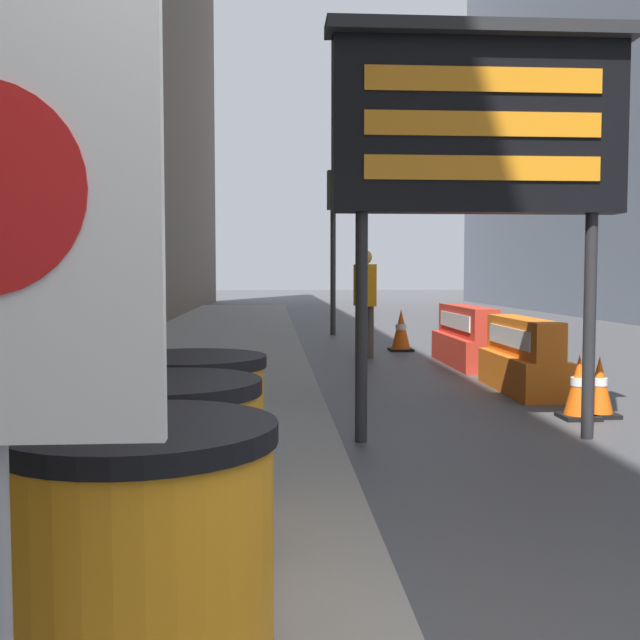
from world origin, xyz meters
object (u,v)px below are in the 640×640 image
barrel_drum_foreground (141,564)px  message_board (479,127)px  traffic_light_near_curb (333,216)px  jersey_barrier_orange_near (523,359)px  traffic_cone_far (579,387)px  barrel_drum_middle (164,481)px  pedestrian_worker (365,294)px  barrel_drum_back (191,434)px  jersey_barrier_red_striped (466,339)px  traffic_cone_near (599,387)px  traffic_cone_mid (401,330)px

barrel_drum_foreground → message_board: message_board is taller
traffic_light_near_curb → jersey_barrier_orange_near: bearing=-79.2°
traffic_cone_far → barrel_drum_middle: bearing=-131.1°
traffic_light_near_curb → pedestrian_worker: size_ratio=2.06×
barrel_drum_back → traffic_cone_far: 4.41m
jersey_barrier_red_striped → traffic_cone_near: jersey_barrier_red_striped is taller
barrel_drum_middle → traffic_light_near_curb: 13.72m
traffic_light_near_curb → pedestrian_worker: traffic_light_near_curb is taller
message_board → traffic_light_near_curb: 10.49m
message_board → pedestrian_worker: bearing=91.6°
barrel_drum_foreground → jersey_barrier_orange_near: barrel_drum_foreground is taller
traffic_cone_near → barrel_drum_middle: bearing=-132.4°
traffic_cone_mid → traffic_cone_far: size_ratio=1.22×
traffic_light_near_curb → barrel_drum_middle: bearing=-97.6°
message_board → traffic_cone_near: message_board is taller
barrel_drum_back → traffic_cone_mid: 9.54m
message_board → jersey_barrier_red_striped: bearing=76.1°
barrel_drum_back → traffic_cone_near: bearing=40.5°
barrel_drum_middle → traffic_cone_near: barrel_drum_middle is taller
barrel_drum_foreground → jersey_barrier_red_striped: (3.27, 8.79, -0.15)m
traffic_cone_near → traffic_cone_far: traffic_cone_far is taller
traffic_light_near_curb → barrel_drum_back: bearing=-98.1°
traffic_cone_near → traffic_light_near_curb: 10.00m
barrel_drum_back → traffic_light_near_curb: size_ratio=0.23×
barrel_drum_foreground → jersey_barrier_orange_near: 7.08m
barrel_drum_foreground → traffic_light_near_curb: bearing=83.1°
barrel_drum_back → barrel_drum_foreground: bearing=-88.5°
jersey_barrier_red_striped → traffic_light_near_curb: traffic_light_near_curb is taller
jersey_barrier_orange_near → traffic_cone_far: 1.62m
traffic_cone_mid → traffic_light_near_curb: 4.20m
message_board → barrel_drum_middle: bearing=-125.2°
barrel_drum_middle → barrel_drum_back: size_ratio=1.00×
traffic_light_near_curb → jersey_barrier_red_striped: bearing=-74.5°
barrel_drum_back → traffic_cone_far: bearing=41.6°
traffic_cone_far → pedestrian_worker: bearing=105.0°
barrel_drum_back → message_board: (2.08, 2.09, 2.00)m
message_board → jersey_barrier_orange_near: bearing=63.4°
barrel_drum_foreground → message_board: bearing=62.0°
barrel_drum_foreground → traffic_cone_far: (3.25, 4.66, -0.24)m
barrel_drum_back → traffic_cone_mid: barrel_drum_back is taller
jersey_barrier_red_striped → jersey_barrier_orange_near: bearing=-90.0°
traffic_cone_near → pedestrian_worker: (-1.61, 5.08, 0.74)m
barrel_drum_foreground → traffic_cone_far: barrel_drum_foreground is taller
barrel_drum_back → traffic_cone_mid: size_ratio=1.11×
jersey_barrier_orange_near → pedestrian_worker: size_ratio=1.02×
barrel_drum_foreground → message_board: (2.04, 3.83, 2.00)m
jersey_barrier_red_striped → traffic_cone_far: (-0.02, -4.13, -0.09)m
jersey_barrier_orange_near → pedestrian_worker: (-1.39, 3.54, 0.65)m
barrel_drum_back → traffic_cone_near: (3.53, 3.01, -0.25)m
barrel_drum_middle → jersey_barrier_orange_near: size_ratio=0.46×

